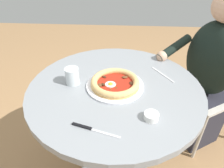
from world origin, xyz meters
name	(u,v)px	position (x,y,z in m)	size (l,w,h in m)	color
ground_plane	(114,166)	(0.00, 0.00, -0.01)	(6.00, 6.00, 0.02)	#9E754C
dining_table	(115,107)	(0.00, 0.00, 0.57)	(0.91, 0.91, 0.72)	gray
pizza_on_plate	(115,84)	(0.00, 0.00, 0.74)	(0.30, 0.30, 0.04)	white
water_glass	(72,77)	(-0.01, -0.23, 0.76)	(0.07, 0.07, 0.09)	silver
steak_knife	(89,128)	(0.30, -0.09, 0.72)	(0.07, 0.20, 0.01)	silver
ramekin_capers	(151,116)	(0.23, 0.17, 0.73)	(0.06, 0.06, 0.03)	white
fork_utensil	(163,74)	(-0.13, 0.26, 0.72)	(0.16, 0.11, 0.00)	#BCBCC1
diner_person	(203,84)	(-0.35, 0.61, 0.51)	(0.44, 0.58, 1.14)	#282833
cafe_chair_diner	(218,79)	(-0.43, 0.74, 0.50)	(0.59, 0.59, 0.84)	beige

